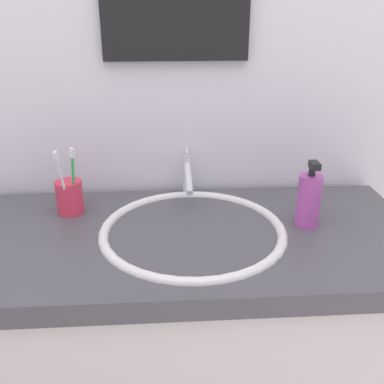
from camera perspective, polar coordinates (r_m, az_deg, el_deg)
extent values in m
cube|color=silver|center=(1.24, -2.10, 15.19)|extent=(2.35, 0.04, 2.40)
cube|color=silver|center=(1.34, -1.11, -22.78)|extent=(1.11, 0.49, 0.82)
cube|color=#4C4C51|center=(1.07, -1.29, -6.48)|extent=(1.15, 0.52, 0.05)
ellipsoid|color=white|center=(1.09, 0.11, -7.02)|extent=(0.39, 0.39, 0.08)
torus|color=white|center=(1.07, 0.11, -5.08)|extent=(0.45, 0.45, 0.02)
cylinder|color=#595B60|center=(1.11, 0.10, -8.71)|extent=(0.03, 0.03, 0.01)
cylinder|color=silver|center=(1.26, -0.62, 2.28)|extent=(0.02, 0.02, 0.11)
cylinder|color=silver|center=(1.20, -0.47, 1.90)|extent=(0.02, 0.12, 0.06)
cylinder|color=silver|center=(1.25, -0.67, 5.30)|extent=(0.01, 0.05, 0.01)
cylinder|color=#D8334C|center=(1.19, -15.54, -0.62)|extent=(0.07, 0.07, 0.09)
cylinder|color=white|center=(1.14, -16.26, 0.78)|extent=(0.02, 0.04, 0.17)
cube|color=white|center=(1.10, -17.17, 4.46)|extent=(0.01, 0.02, 0.03)
cylinder|color=green|center=(1.15, -15.09, 1.15)|extent=(0.02, 0.03, 0.17)
cube|color=white|center=(1.12, -15.25, 4.90)|extent=(0.02, 0.02, 0.03)
cylinder|color=#B24CA5|center=(1.11, 14.85, -1.08)|extent=(0.06, 0.06, 0.13)
cylinder|color=black|center=(1.08, 15.26, 2.57)|extent=(0.02, 0.02, 0.02)
cube|color=black|center=(1.06, 15.57, 3.34)|extent=(0.02, 0.04, 0.02)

